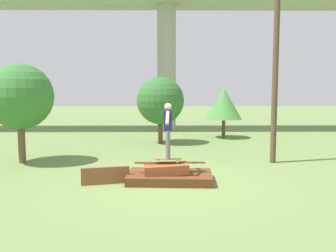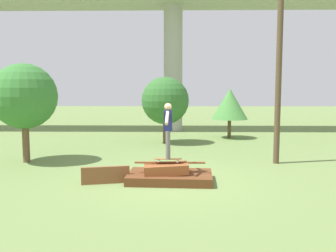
{
  "view_description": "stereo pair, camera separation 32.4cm",
  "coord_description": "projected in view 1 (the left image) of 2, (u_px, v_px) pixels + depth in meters",
  "views": [
    {
      "loc": [
        -0.17,
        -10.22,
        2.64
      ],
      "look_at": [
        -0.05,
        -0.02,
        1.56
      ],
      "focal_mm": 40.0,
      "sensor_mm": 36.0,
      "label": 1
    },
    {
      "loc": [
        0.16,
        -10.22,
        2.64
      ],
      "look_at": [
        -0.05,
        -0.02,
        1.56
      ],
      "focal_mm": 40.0,
      "sensor_mm": 36.0,
      "label": 2
    }
  ],
  "objects": [
    {
      "name": "skater",
      "position": [
        168.0,
        127.0,
        10.26
      ],
      "size": [
        0.23,
        1.2,
        1.54
      ],
      "color": "slate",
      "rests_on": "skateboard"
    },
    {
      "name": "tree_behind_left",
      "position": [
        160.0,
        101.0,
        17.24
      ],
      "size": [
        2.19,
        2.19,
        3.09
      ],
      "color": "brown",
      "rests_on": "ground_plane"
    },
    {
      "name": "tree_mid_back",
      "position": [
        224.0,
        104.0,
        19.15
      ],
      "size": [
        1.84,
        1.84,
        2.54
      ],
      "color": "brown",
      "rests_on": "ground_plane"
    },
    {
      "name": "utility_pole",
      "position": [
        277.0,
        29.0,
        12.55
      ],
      "size": [
        1.3,
        0.2,
        8.89
      ],
      "color": "brown",
      "rests_on": "ground_plane"
    },
    {
      "name": "tree_behind_right",
      "position": [
        20.0,
        97.0,
        12.72
      ],
      "size": [
        2.26,
        2.26,
        3.44
      ],
      "color": "brown",
      "rests_on": "ground_plane"
    },
    {
      "name": "scrap_pile",
      "position": [
        169.0,
        175.0,
        10.41
      ],
      "size": [
        2.4,
        1.52,
        0.56
      ],
      "color": "#5B3319",
      "rests_on": "ground_plane"
    },
    {
      "name": "scrap_plank_loose",
      "position": [
        105.0,
        176.0,
        10.13
      ],
      "size": [
        1.29,
        0.39,
        0.47
      ],
      "color": "brown",
      "rests_on": "ground_plane"
    },
    {
      "name": "ground_plane",
      "position": [
        170.0,
        181.0,
        10.44
      ],
      "size": [
        80.0,
        80.0,
        0.0
      ],
      "primitive_type": "plane",
      "color": "olive"
    },
    {
      "name": "skateboard",
      "position": [
        168.0,
        159.0,
        10.35
      ],
      "size": [
        0.77,
        0.23,
        0.09
      ],
      "color": "brown",
      "rests_on": "scrap_pile"
    },
    {
      "name": "highway_overpass",
      "position": [
        167.0,
        15.0,
        21.78
      ],
      "size": [
        44.0,
        3.54,
        8.0
      ],
      "color": "#A8A59E",
      "rests_on": "ground_plane"
    }
  ]
}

